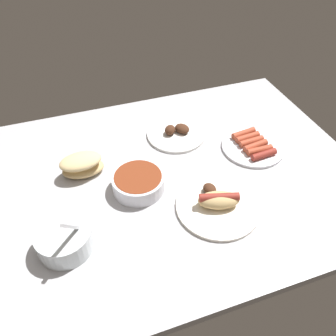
{
  "coord_description": "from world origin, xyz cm",
  "views": [
    {
      "loc": [
        -27.15,
        -72.35,
        76.08
      ],
      "look_at": [
        -2.11,
        0.26,
        3.0
      ],
      "focal_mm": 36.1,
      "sensor_mm": 36.0,
      "label": 1
    }
  ],
  "objects": [
    {
      "name": "ground_plane",
      "position": [
        0.0,
        0.0,
        -1.5
      ],
      "size": [
        120.0,
        90.0,
        3.0
      ],
      "primitive_type": "cube",
      "color": "#B2B2B7"
    },
    {
      "name": "plate_sausages",
      "position": [
        30.02,
        3.13,
        1.12
      ],
      "size": [
        21.39,
        21.39,
        3.27
      ],
      "color": "white",
      "rests_on": "ground_plane"
    },
    {
      "name": "bowl_chili",
      "position": [
        -12.52,
        -2.39,
        2.87
      ],
      "size": [
        15.95,
        15.95,
        5.25
      ],
      "color": "white",
      "rests_on": "ground_plane"
    },
    {
      "name": "bread_stack",
      "position": [
        -27.52,
        9.83,
        3.6
      ],
      "size": [
        13.85,
        9.37,
        7.2
      ],
      "color": "tan",
      "rests_on": "ground_plane"
    },
    {
      "name": "plate_grilled_meat",
      "position": [
        7.41,
        18.71,
        0.93
      ],
      "size": [
        20.96,
        20.96,
        4.11
      ],
      "color": "white",
      "rests_on": "ground_plane"
    },
    {
      "name": "plate_hotdog_assembled",
      "position": [
        7.15,
        -16.96,
        1.67
      ],
      "size": [
        24.43,
        24.43,
        5.61
      ],
      "color": "white",
      "rests_on": "ground_plane"
    },
    {
      "name": "bowl_coleslaw",
      "position": [
        -35.98,
        -16.5,
        3.62
      ],
      "size": [
        14.41,
        14.41,
        16.2
      ],
      "color": "silver",
      "rests_on": "ground_plane"
    }
  ]
}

